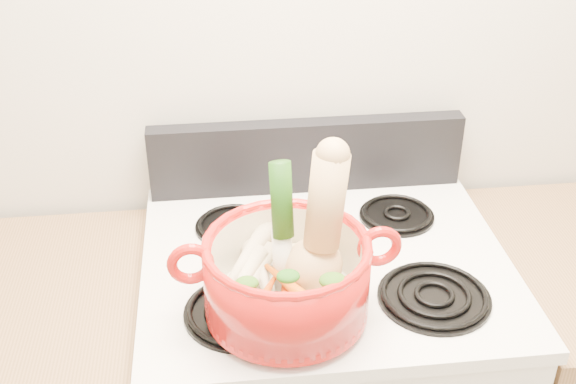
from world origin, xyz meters
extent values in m
cube|color=beige|center=(0.00, 1.75, 1.30)|extent=(3.50, 0.02, 2.60)
cube|color=silver|center=(0.00, 1.40, 0.93)|extent=(0.78, 0.67, 0.03)
cube|color=black|center=(0.00, 1.70, 1.04)|extent=(0.76, 0.05, 0.18)
cylinder|color=black|center=(-0.19, 1.24, 0.96)|extent=(0.22, 0.22, 0.02)
cylinder|color=black|center=(0.19, 1.24, 0.96)|extent=(0.22, 0.22, 0.02)
cylinder|color=black|center=(-0.19, 1.54, 0.96)|extent=(0.17, 0.17, 0.02)
cylinder|color=black|center=(0.19, 1.54, 0.96)|extent=(0.17, 0.17, 0.02)
cylinder|color=#B2130F|center=(-0.10, 1.22, 1.04)|extent=(0.32, 0.32, 0.15)
torus|color=#B2130F|center=(-0.28, 1.22, 1.10)|extent=(0.09, 0.02, 0.09)
torus|color=#B2130F|center=(0.07, 1.23, 1.10)|extent=(0.09, 0.02, 0.09)
cylinder|color=beige|center=(-0.11, 1.26, 1.13)|extent=(0.05, 0.09, 0.27)
ellipsoid|color=#D2BE81|center=(-0.08, 1.32, 1.02)|extent=(0.08, 0.07, 0.04)
cone|color=beige|center=(-0.15, 1.25, 1.02)|extent=(0.09, 0.23, 0.06)
cone|color=beige|center=(-0.17, 1.24, 1.03)|extent=(0.12, 0.20, 0.06)
cone|color=beige|center=(-0.15, 1.28, 1.03)|extent=(0.05, 0.18, 0.05)
cone|color=beige|center=(-0.19, 1.23, 1.04)|extent=(0.11, 0.17, 0.05)
cone|color=beige|center=(-0.17, 1.29, 1.05)|extent=(0.16, 0.22, 0.07)
cone|color=#C23809|center=(-0.11, 1.21, 1.02)|extent=(0.04, 0.16, 0.04)
cone|color=#BE3909|center=(-0.16, 1.17, 1.03)|extent=(0.10, 0.15, 0.04)
cone|color=#D2520A|center=(-0.09, 1.18, 1.03)|extent=(0.13, 0.18, 0.05)
camera|label=1|loc=(-0.23, 0.17, 1.86)|focal=45.00mm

